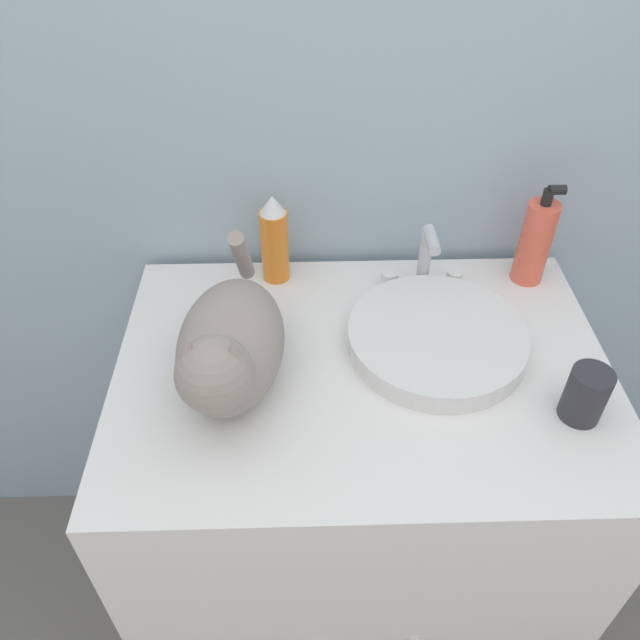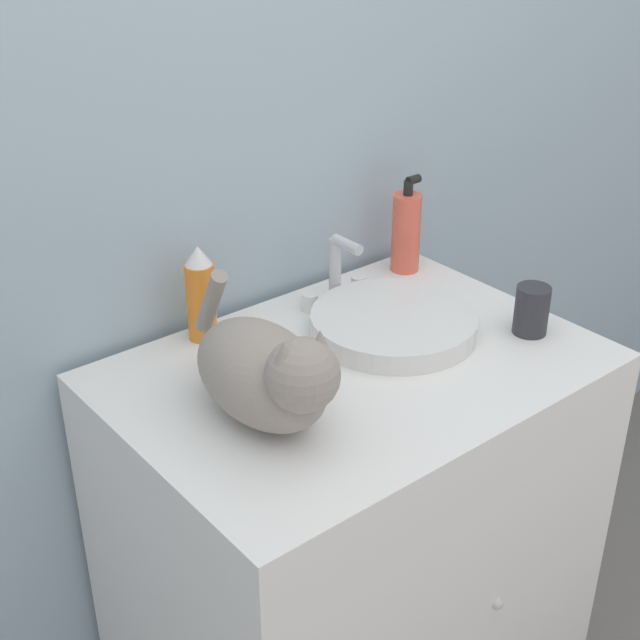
{
  "view_description": "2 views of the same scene",
  "coord_description": "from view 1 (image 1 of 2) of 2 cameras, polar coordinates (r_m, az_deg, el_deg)",
  "views": [
    {
      "loc": [
        -0.1,
        -0.44,
        1.64
      ],
      "look_at": [
        -0.07,
        0.28,
        0.99
      ],
      "focal_mm": 35.0,
      "sensor_mm": 36.0,
      "label": 1
    },
    {
      "loc": [
        -0.9,
        -0.7,
        1.68
      ],
      "look_at": [
        -0.08,
        0.3,
        0.99
      ],
      "focal_mm": 50.0,
      "sensor_mm": 36.0,
      "label": 2
    }
  ],
  "objects": [
    {
      "name": "spray_bottle",
      "position": [
        1.21,
        -4.2,
        7.36
      ],
      "size": [
        0.05,
        0.05,
        0.18
      ],
      "color": "orange",
      "rests_on": "vanity_cabinet"
    },
    {
      "name": "vanity_cabinet",
      "position": [
        1.42,
        3.13,
        -16.45
      ],
      "size": [
        0.85,
        0.61,
        0.87
      ],
      "color": "white",
      "rests_on": "ground_plane"
    },
    {
      "name": "faucet",
      "position": [
        1.21,
        9.55,
        5.1
      ],
      "size": [
        0.16,
        0.09,
        0.14
      ],
      "color": "silver",
      "rests_on": "vanity_cabinet"
    },
    {
      "name": "cup",
      "position": [
        1.05,
        23.13,
        -6.3
      ],
      "size": [
        0.06,
        0.06,
        0.09
      ],
      "color": "#2D2D33",
      "rests_on": "vanity_cabinet"
    },
    {
      "name": "wall_back",
      "position": [
        1.16,
        3.44,
        22.07
      ],
      "size": [
        6.0,
        0.05,
        2.5
      ],
      "color": "#9EB7C6",
      "rests_on": "ground_plane"
    },
    {
      "name": "soap_bottle",
      "position": [
        1.27,
        19.09,
        6.81
      ],
      "size": [
        0.06,
        0.06,
        0.21
      ],
      "color": "#EF6047",
      "rests_on": "vanity_cabinet"
    },
    {
      "name": "cat",
      "position": [
        0.99,
        -8.32,
        -2.48
      ],
      "size": [
        0.19,
        0.38,
        0.21
      ],
      "rotation": [
        0.0,
        0.0,
        -1.65
      ],
      "color": "gray",
      "rests_on": "vanity_cabinet"
    },
    {
      "name": "sink_basin",
      "position": [
        1.11,
        10.61,
        -1.67
      ],
      "size": [
        0.31,
        0.31,
        0.04
      ],
      "color": "white",
      "rests_on": "vanity_cabinet"
    }
  ]
}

